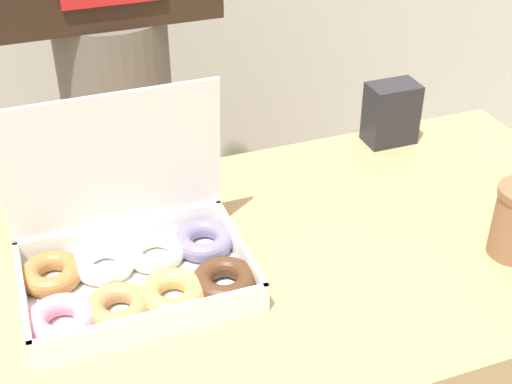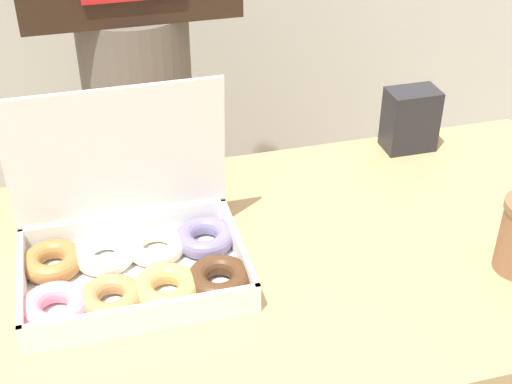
% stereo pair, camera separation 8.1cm
% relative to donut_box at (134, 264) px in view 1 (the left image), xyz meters
% --- Properties ---
extents(donut_box, '(0.34, 0.24, 0.27)m').
position_rel_donut_box_xyz_m(donut_box, '(0.00, 0.00, 0.00)').
color(donut_box, white).
rests_on(donut_box, table).
extents(napkin_holder, '(0.10, 0.06, 0.12)m').
position_rel_donut_box_xyz_m(napkin_holder, '(0.56, 0.25, 0.02)').
color(napkin_holder, '#232328').
rests_on(napkin_holder, table).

